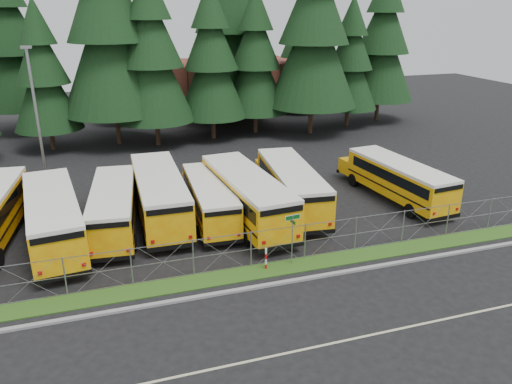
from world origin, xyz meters
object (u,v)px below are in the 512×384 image
at_px(bus_6, 290,187).
at_px(bus_east, 396,180).
at_px(bus_1, 53,219).
at_px(bus_4, 209,200).
at_px(bus_3, 159,196).
at_px(striped_bollard, 266,259).
at_px(street_sign, 292,229).
at_px(bus_5, 244,197).
at_px(bus_2, 114,208).
at_px(light_standard, 37,114).

height_order(bus_6, bus_east, bus_6).
relative_size(bus_1, bus_east, 1.09).
bearing_deg(bus_4, bus_east, 0.08).
bearing_deg(bus_6, bus_3, -179.71).
height_order(bus_3, striped_bollard, bus_3).
relative_size(bus_6, bus_east, 1.07).
height_order(bus_east, street_sign, street_sign).
xyz_separation_m(bus_4, bus_5, (2.10, -0.75, 0.25)).
bearing_deg(bus_1, street_sign, -35.29).
relative_size(bus_3, bus_5, 0.99).
bearing_deg(bus_2, bus_4, 3.99).
height_order(bus_1, bus_6, bus_1).
bearing_deg(bus_5, bus_2, 168.61).
xyz_separation_m(street_sign, striped_bollard, (-1.46, -0.10, -1.43)).
xyz_separation_m(bus_2, bus_3, (2.79, 0.84, 0.16)).
distance_m(bus_east, street_sign, 12.15).
bearing_deg(bus_3, light_standard, 131.75).
bearing_deg(bus_5, light_standard, 135.98).
height_order(bus_5, bus_6, bus_5).
distance_m(bus_2, bus_east, 18.77).
bearing_deg(bus_6, bus_5, -158.82).
bearing_deg(bus_4, bus_2, -179.28).
height_order(bus_2, bus_3, bus_3).
relative_size(bus_4, light_standard, 0.97).
bearing_deg(bus_2, bus_5, -0.97).
bearing_deg(bus_4, bus_5, -17.07).
bearing_deg(bus_east, bus_6, 168.61).
distance_m(bus_1, bus_5, 11.18).
bearing_deg(bus_6, striped_bollard, -113.55).
bearing_deg(bus_1, bus_2, 6.95).
relative_size(bus_3, light_standard, 1.16).
bearing_deg(bus_1, bus_4, -2.82).
height_order(bus_5, bus_east, bus_5).
bearing_deg(bus_3, street_sign, -53.95).
bearing_deg(street_sign, striped_bollard, -176.05).
height_order(bus_4, light_standard, light_standard).
height_order(bus_4, striped_bollard, bus_4).
height_order(bus_1, bus_3, bus_3).
height_order(bus_1, bus_2, bus_1).
bearing_deg(light_standard, striped_bollard, -55.23).
bearing_deg(bus_6, light_standard, 155.75).
distance_m(bus_3, striped_bollard, 9.29).
bearing_deg(bus_6, bus_2, -174.00).
bearing_deg(street_sign, bus_3, 125.21).
relative_size(street_sign, striped_bollard, 2.34).
distance_m(bus_1, bus_4, 9.10).
bearing_deg(bus_2, bus_6, 5.76).
height_order(striped_bollard, light_standard, light_standard).
bearing_deg(bus_2, striped_bollard, -40.33).
distance_m(bus_4, light_standard, 14.44).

